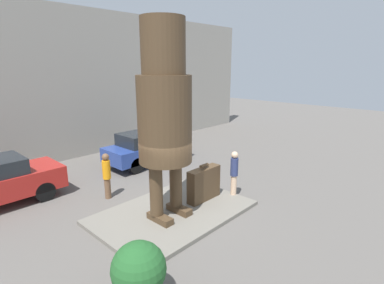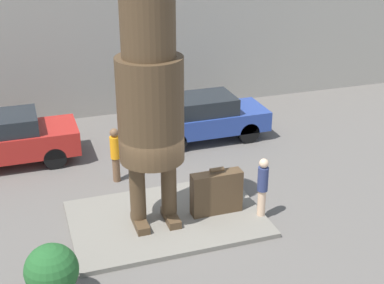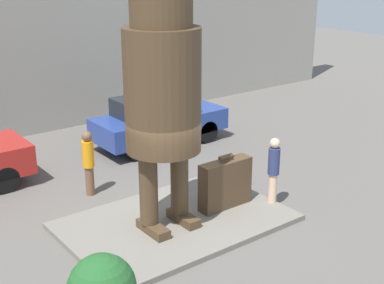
# 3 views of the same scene
# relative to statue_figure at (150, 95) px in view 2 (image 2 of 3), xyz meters

# --- Properties ---
(ground_plane) EXTENTS (60.00, 60.00, 0.00)m
(ground_plane) POSITION_rel_statue_figure_xyz_m (0.35, 0.08, -3.51)
(ground_plane) COLOR #605B56
(pedestal) EXTENTS (4.91, 3.27, 0.12)m
(pedestal) POSITION_rel_statue_figure_xyz_m (0.35, 0.08, -3.45)
(pedestal) COLOR slate
(pedestal) RESTS_ON ground_plane
(building_backdrop) EXTENTS (28.00, 0.60, 7.42)m
(building_backdrop) POSITION_rel_statue_figure_xyz_m (0.35, 8.44, 0.20)
(building_backdrop) COLOR gray
(building_backdrop) RESTS_ON ground_plane
(statue_figure) EXTENTS (1.57, 1.57, 5.79)m
(statue_figure) POSITION_rel_statue_figure_xyz_m (0.00, 0.00, 0.00)
(statue_figure) COLOR #4C3823
(statue_figure) RESTS_ON pedestal
(giant_suitcase) EXTENTS (1.34, 0.37, 1.30)m
(giant_suitcase) POSITION_rel_statue_figure_xyz_m (1.65, -0.09, -2.81)
(giant_suitcase) COLOR #4C3823
(giant_suitcase) RESTS_ON pedestal
(tourist) EXTENTS (0.27, 0.27, 1.61)m
(tourist) POSITION_rel_statue_figure_xyz_m (2.70, -0.59, -2.51)
(tourist) COLOR beige
(tourist) RESTS_ON pedestal
(parked_car_red) EXTENTS (4.29, 1.76, 1.64)m
(parked_car_red) POSITION_rel_statue_figure_xyz_m (-3.46, 4.87, -2.64)
(parked_car_red) COLOR #B2231E
(parked_car_red) RESTS_ON ground_plane
(parked_car_blue) EXTENTS (4.22, 1.72, 1.59)m
(parked_car_blue) POSITION_rel_statue_figure_xyz_m (3.04, 4.74, -2.66)
(parked_car_blue) COLOR #284293
(parked_car_blue) RESTS_ON ground_plane
(planter_pot) EXTENTS (1.10, 1.10, 1.36)m
(planter_pot) POSITION_rel_statue_figure_xyz_m (-2.68, -2.17, -2.73)
(planter_pot) COLOR #70665B
(planter_pot) RESTS_ON ground_plane
(worker_hivis) EXTENTS (0.29, 0.29, 1.68)m
(worker_hivis) POSITION_rel_statue_figure_xyz_m (-0.44, 2.66, -2.59)
(worker_hivis) COLOR brown
(worker_hivis) RESTS_ON ground_plane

